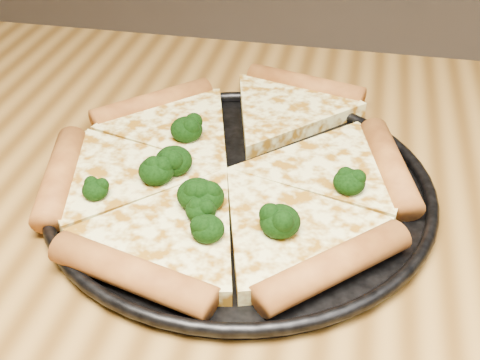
# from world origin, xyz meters

# --- Properties ---
(pizza_pan) EXTENTS (0.36, 0.36, 0.02)m
(pizza_pan) POSITION_xyz_m (-0.11, 0.10, 0.76)
(pizza_pan) COLOR black
(pizza_pan) RESTS_ON dining_table
(pizza) EXTENTS (0.36, 0.40, 0.03)m
(pizza) POSITION_xyz_m (-0.12, 0.12, 0.77)
(pizza) COLOR #FFF89C
(pizza) RESTS_ON pizza_pan
(broccoli_florets) EXTENTS (0.24, 0.17, 0.03)m
(broccoli_florets) POSITION_xyz_m (-0.13, 0.07, 0.78)
(broccoli_florets) COLOR black
(broccoli_florets) RESTS_ON pizza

